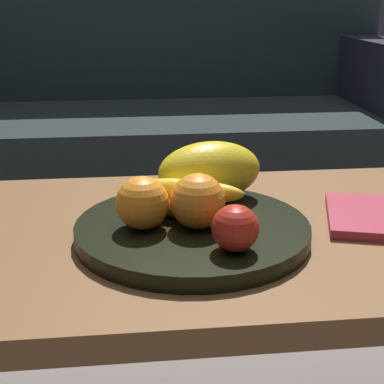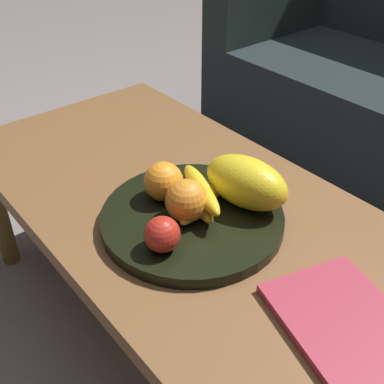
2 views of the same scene
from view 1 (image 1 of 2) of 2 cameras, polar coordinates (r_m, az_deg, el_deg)
name	(u,v)px [view 1 (image 1 of 2)]	position (r m, az deg, el deg)	size (l,w,h in m)	color
coffee_table	(190,253)	(0.96, -0.21, -5.99)	(1.30, 0.58, 0.42)	brown
couch	(151,134)	(2.04, -3.98, 5.61)	(1.70, 0.70, 0.90)	#1F282B
fruit_bowl	(192,230)	(0.90, 0.00, -3.75)	(0.36, 0.36, 0.03)	black
melon_large_front	(210,171)	(0.98, 1.73, 2.05)	(0.18, 0.10, 0.10)	yellow
orange_front	(198,201)	(0.87, 0.55, -0.89)	(0.08, 0.08, 0.08)	orange
orange_left	(142,203)	(0.87, -4.85, -1.07)	(0.08, 0.08, 0.08)	orange
apple_front	(235,228)	(0.80, 4.22, -3.54)	(0.07, 0.07, 0.07)	red
banana_bunch	(189,200)	(0.91, -0.30, -0.83)	(0.18, 0.16, 0.06)	yellow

